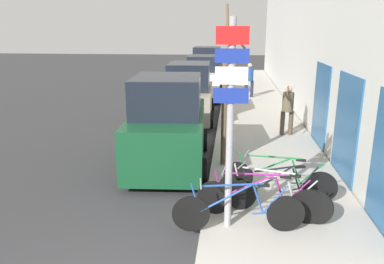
{
  "coord_description": "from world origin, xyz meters",
  "views": [
    {
      "loc": [
        1.49,
        -3.43,
        3.66
      ],
      "look_at": [
        0.56,
        5.29,
        1.23
      ],
      "focal_mm": 35.0,
      "sensor_mm": 36.0,
      "label": 1
    }
  ],
  "objects": [
    {
      "name": "parked_car_1",
      "position": [
        -0.22,
        11.61,
        1.05
      ],
      "size": [
        2.13,
        4.33,
        2.34
      ],
      "rotation": [
        0.0,
        0.0,
        0.04
      ],
      "color": "gray",
      "rests_on": "ground"
    },
    {
      "name": "sidewalk_curb",
      "position": [
        2.6,
        14.0,
        0.07
      ],
      "size": [
        3.2,
        32.0,
        0.15
      ],
      "color": "#ADA89E",
      "rests_on": "ground"
    },
    {
      "name": "bicycle_0",
      "position": [
        1.67,
        2.62,
        0.55
      ],
      "size": [
        2.35,
        0.44,
        0.94
      ],
      "rotation": [
        0.0,
        0.0,
        1.68
      ],
      "color": "black",
      "rests_on": "sidewalk_curb"
    },
    {
      "name": "ground_plane",
      "position": [
        0.0,
        11.2,
        0.0
      ],
      "size": [
        80.0,
        80.0,
        0.0
      ],
      "primitive_type": "plane",
      "color": "#333335"
    },
    {
      "name": "parked_car_3",
      "position": [
        -0.18,
        21.68,
        1.12
      ],
      "size": [
        2.13,
        4.28,
        2.5
      ],
      "rotation": [
        0.0,
        0.0,
        -0.01
      ],
      "color": "black",
      "rests_on": "ground"
    },
    {
      "name": "pedestrian_far",
      "position": [
        2.39,
        16.41,
        1.17
      ],
      "size": [
        0.47,
        0.39,
        1.77
      ],
      "rotation": [
        0.0,
        0.0,
        0.02
      ],
      "color": "#1E2338",
      "rests_on": "sidewalk_curb"
    },
    {
      "name": "parked_car_0",
      "position": [
        -0.19,
        6.21,
        1.11
      ],
      "size": [
        2.32,
        4.26,
        2.47
      ],
      "rotation": [
        0.0,
        0.0,
        0.07
      ],
      "color": "#144728",
      "rests_on": "ground"
    },
    {
      "name": "signpost",
      "position": [
        1.48,
        2.79,
        2.18
      ],
      "size": [
        0.58,
        0.14,
        3.7
      ],
      "color": "#939399",
      "rests_on": "sidewalk_curb"
    },
    {
      "name": "street_tree",
      "position": [
        1.34,
        6.05,
        1.89
      ],
      "size": [
        0.67,
        1.39,
        4.09
      ],
      "color": "brown",
      "rests_on": "sidewalk_curb"
    },
    {
      "name": "pedestrian_near",
      "position": [
        3.37,
        9.16,
        1.12
      ],
      "size": [
        0.44,
        0.37,
        1.69
      ],
      "rotation": [
        0.0,
        0.0,
        0.15
      ],
      "color": "#4C3D2D",
      "rests_on": "sidewalk_curb"
    },
    {
      "name": "bicycle_2",
      "position": [
        2.33,
        3.34,
        0.54
      ],
      "size": [
        2.13,
        0.89,
        0.93
      ],
      "rotation": [
        0.0,
        0.0,
        1.19
      ],
      "color": "black",
      "rests_on": "sidewalk_curb"
    },
    {
      "name": "bicycle_3",
      "position": [
        2.53,
        3.74,
        0.52
      ],
      "size": [
        2.12,
        0.81,
        0.85
      ],
      "rotation": [
        0.0,
        0.0,
        1.91
      ],
      "color": "black",
      "rests_on": "sidewalk_curb"
    },
    {
      "name": "building_facade",
      "position": [
        4.35,
        13.92,
        3.23
      ],
      "size": [
        0.23,
        32.0,
        6.5
      ],
      "color": "silver",
      "rests_on": "ground"
    },
    {
      "name": "bicycle_4",
      "position": [
        2.54,
        4.2,
        0.54
      ],
      "size": [
        2.36,
        0.68,
        0.92
      ],
      "rotation": [
        0.0,
        0.0,
        1.34
      ],
      "color": "black",
      "rests_on": "sidewalk_curb"
    },
    {
      "name": "parked_car_2",
      "position": [
        -0.06,
        16.49,
        1.05
      ],
      "size": [
        2.12,
        4.19,
        2.3
      ],
      "rotation": [
        0.0,
        0.0,
        0.05
      ],
      "color": "silver",
      "rests_on": "ground"
    },
    {
      "name": "bicycle_1",
      "position": [
        2.08,
        3.13,
        0.55
      ],
      "size": [
        2.42,
        0.46,
        0.94
      ],
      "rotation": [
        0.0,
        0.0,
        1.45
      ],
      "color": "black",
      "rests_on": "sidewalk_curb"
    }
  ]
}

